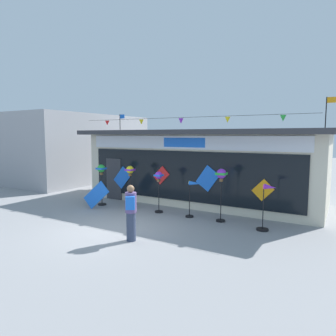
{
  "coord_description": "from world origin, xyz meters",
  "views": [
    {
      "loc": [
        6.52,
        -7.63,
        3.13
      ],
      "look_at": [
        0.16,
        3.2,
        1.77
      ],
      "focal_mm": 32.31,
      "sensor_mm": 36.0,
      "label": 1
    }
  ],
  "objects_px": {
    "wind_spinner_left": "(130,177)",
    "display_kite_on_ground": "(96,195)",
    "kite_shop_building": "(203,165)",
    "wind_spinner_center_right": "(194,193)",
    "person_mid_plaza": "(131,212)",
    "wind_spinner_far_right": "(267,205)",
    "wind_spinner_right": "(221,179)",
    "wind_spinner_far_left": "(101,174)",
    "wind_spinner_center_left": "(159,182)"
  },
  "relations": [
    {
      "from": "kite_shop_building",
      "to": "wind_spinner_right",
      "type": "bearing_deg",
      "value": -56.03
    },
    {
      "from": "wind_spinner_far_right",
      "to": "display_kite_on_ground",
      "type": "xyz_separation_m",
      "value": [
        -6.92,
        -0.6,
        -0.25
      ]
    },
    {
      "from": "wind_spinner_far_right",
      "to": "person_mid_plaza",
      "type": "distance_m",
      "value": 4.42
    },
    {
      "from": "person_mid_plaza",
      "to": "wind_spinner_far_right",
      "type": "bearing_deg",
      "value": -170.13
    },
    {
      "from": "wind_spinner_right",
      "to": "wind_spinner_far_right",
      "type": "height_order",
      "value": "wind_spinner_right"
    },
    {
      "from": "kite_shop_building",
      "to": "wind_spinner_left",
      "type": "distance_m",
      "value": 3.68
    },
    {
      "from": "person_mid_plaza",
      "to": "display_kite_on_ground",
      "type": "xyz_separation_m",
      "value": [
        -3.68,
        2.39,
        -0.28
      ]
    },
    {
      "from": "wind_spinner_left",
      "to": "wind_spinner_right",
      "type": "height_order",
      "value": "wind_spinner_right"
    },
    {
      "from": "wind_spinner_far_left",
      "to": "wind_spinner_far_right",
      "type": "relative_size",
      "value": 1.18
    },
    {
      "from": "wind_spinner_left",
      "to": "display_kite_on_ground",
      "type": "height_order",
      "value": "wind_spinner_left"
    },
    {
      "from": "kite_shop_building",
      "to": "wind_spinner_center_right",
      "type": "distance_m",
      "value": 3.32
    },
    {
      "from": "wind_spinner_far_left",
      "to": "wind_spinner_center_right",
      "type": "height_order",
      "value": "wind_spinner_far_left"
    },
    {
      "from": "wind_spinner_far_right",
      "to": "display_kite_on_ground",
      "type": "bearing_deg",
      "value": -175.0
    },
    {
      "from": "person_mid_plaza",
      "to": "wind_spinner_left",
      "type": "bearing_deg",
      "value": -85.11
    },
    {
      "from": "person_mid_plaza",
      "to": "kite_shop_building",
      "type": "bearing_deg",
      "value": -118.58
    },
    {
      "from": "wind_spinner_center_right",
      "to": "wind_spinner_far_right",
      "type": "bearing_deg",
      "value": -4.91
    },
    {
      "from": "wind_spinner_center_right",
      "to": "wind_spinner_far_right",
      "type": "height_order",
      "value": "wind_spinner_far_right"
    },
    {
      "from": "wind_spinner_far_left",
      "to": "wind_spinner_far_right",
      "type": "xyz_separation_m",
      "value": [
        7.22,
        -0.07,
        -0.57
      ]
    },
    {
      "from": "wind_spinner_center_left",
      "to": "person_mid_plaza",
      "type": "relative_size",
      "value": 1.0
    },
    {
      "from": "wind_spinner_center_left",
      "to": "wind_spinner_far_right",
      "type": "height_order",
      "value": "wind_spinner_center_left"
    },
    {
      "from": "wind_spinner_left",
      "to": "display_kite_on_ground",
      "type": "distance_m",
      "value": 1.63
    },
    {
      "from": "wind_spinner_right",
      "to": "kite_shop_building",
      "type": "bearing_deg",
      "value": 123.97
    },
    {
      "from": "wind_spinner_center_right",
      "to": "kite_shop_building",
      "type": "bearing_deg",
      "value": 107.53
    },
    {
      "from": "kite_shop_building",
      "to": "wind_spinner_far_right",
      "type": "bearing_deg",
      "value": -41.73
    },
    {
      "from": "display_kite_on_ground",
      "to": "wind_spinner_left",
      "type": "bearing_deg",
      "value": 38.82
    },
    {
      "from": "wind_spinner_far_left",
      "to": "kite_shop_building",
      "type": "bearing_deg",
      "value": 42.78
    },
    {
      "from": "kite_shop_building",
      "to": "display_kite_on_ground",
      "type": "distance_m",
      "value": 5.18
    },
    {
      "from": "kite_shop_building",
      "to": "wind_spinner_far_left",
      "type": "height_order",
      "value": "kite_shop_building"
    },
    {
      "from": "wind_spinner_left",
      "to": "wind_spinner_far_right",
      "type": "relative_size",
      "value": 1.17
    },
    {
      "from": "wind_spinner_far_left",
      "to": "person_mid_plaza",
      "type": "relative_size",
      "value": 1.09
    },
    {
      "from": "wind_spinner_right",
      "to": "display_kite_on_ground",
      "type": "xyz_separation_m",
      "value": [
        -5.25,
        -0.88,
        -0.94
      ]
    },
    {
      "from": "wind_spinner_far_right",
      "to": "display_kite_on_ground",
      "type": "distance_m",
      "value": 6.95
    },
    {
      "from": "wind_spinner_left",
      "to": "display_kite_on_ground",
      "type": "relative_size",
      "value": 1.63
    },
    {
      "from": "wind_spinner_center_left",
      "to": "display_kite_on_ground",
      "type": "relative_size",
      "value": 1.5
    },
    {
      "from": "kite_shop_building",
      "to": "person_mid_plaza",
      "type": "height_order",
      "value": "kite_shop_building"
    },
    {
      "from": "wind_spinner_right",
      "to": "wind_spinner_far_left",
      "type": "bearing_deg",
      "value": -177.84
    },
    {
      "from": "wind_spinner_far_left",
      "to": "wind_spinner_far_right",
      "type": "bearing_deg",
      "value": -0.54
    },
    {
      "from": "wind_spinner_far_left",
      "to": "wind_spinner_right",
      "type": "height_order",
      "value": "wind_spinner_right"
    },
    {
      "from": "wind_spinner_far_left",
      "to": "wind_spinner_left",
      "type": "height_order",
      "value": "wind_spinner_far_left"
    },
    {
      "from": "wind_spinner_far_right",
      "to": "display_kite_on_ground",
      "type": "height_order",
      "value": "wind_spinner_far_right"
    },
    {
      "from": "display_kite_on_ground",
      "to": "person_mid_plaza",
      "type": "bearing_deg",
      "value": -33.06
    },
    {
      "from": "wind_spinner_center_right",
      "to": "person_mid_plaza",
      "type": "distance_m",
      "value": 3.27
    },
    {
      "from": "kite_shop_building",
      "to": "wind_spinner_far_left",
      "type": "bearing_deg",
      "value": -137.22
    },
    {
      "from": "wind_spinner_center_left",
      "to": "person_mid_plaza",
      "type": "bearing_deg",
      "value": -71.86
    },
    {
      "from": "wind_spinner_center_left",
      "to": "kite_shop_building",
      "type": "bearing_deg",
      "value": 79.18
    },
    {
      "from": "person_mid_plaza",
      "to": "display_kite_on_ground",
      "type": "distance_m",
      "value": 4.39
    },
    {
      "from": "kite_shop_building",
      "to": "wind_spinner_center_right",
      "type": "xyz_separation_m",
      "value": [
        0.97,
        -3.08,
        -0.75
      ]
    },
    {
      "from": "wind_spinner_far_left",
      "to": "wind_spinner_center_right",
      "type": "distance_m",
      "value": 4.51
    },
    {
      "from": "wind_spinner_right",
      "to": "person_mid_plaza",
      "type": "bearing_deg",
      "value": -115.64
    },
    {
      "from": "wind_spinner_center_right",
      "to": "display_kite_on_ground",
      "type": "xyz_separation_m",
      "value": [
        -4.17,
        -0.84,
        -0.34
      ]
    }
  ]
}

